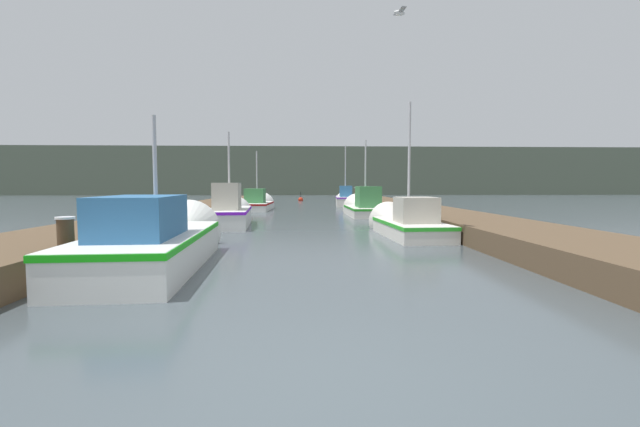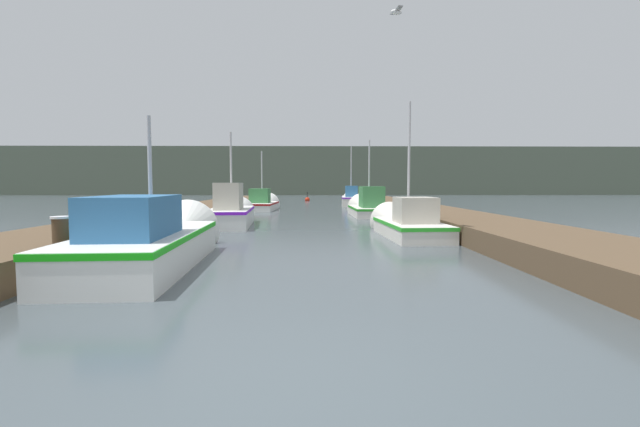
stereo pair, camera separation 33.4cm
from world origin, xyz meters
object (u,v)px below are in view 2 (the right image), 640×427
(fishing_boat_0, at_px, (156,239))
(mooring_piling_3, at_px, (362,196))
(mooring_piling_1, at_px, (61,245))
(seagull_lead, at_px, (396,12))
(fishing_boat_1, at_px, (405,224))
(fishing_boat_5, at_px, (351,199))
(mooring_piling_0, at_px, (399,208))
(mooring_piling_2, at_px, (253,199))
(fishing_boat_4, at_px, (263,204))
(channel_buoy, at_px, (307,200))
(fishing_boat_3, at_px, (368,207))
(fishing_boat_2, at_px, (232,212))

(fishing_boat_0, height_order, mooring_piling_3, fishing_boat_0)
(mooring_piling_1, bearing_deg, fishing_boat_0, 40.21)
(mooring_piling_3, bearing_deg, seagull_lead, -94.80)
(fishing_boat_1, height_order, fishing_boat_5, fishing_boat_5)
(mooring_piling_0, xyz_separation_m, mooring_piling_2, (-8.23, 9.95, 0.09))
(fishing_boat_5, xyz_separation_m, mooring_piling_1, (-7.41, -24.11, 0.05))
(fishing_boat_4, height_order, mooring_piling_2, fishing_boat_4)
(mooring_piling_3, bearing_deg, mooring_piling_2, -152.99)
(seagull_lead, bearing_deg, fishing_boat_5, 166.28)
(fishing_boat_5, relative_size, mooring_piling_0, 5.67)
(mooring_piling_1, bearing_deg, channel_buoy, 82.85)
(fishing_boat_3, height_order, fishing_boat_4, fishing_boat_3)
(fishing_boat_1, xyz_separation_m, fishing_boat_2, (-6.10, 3.42, 0.16))
(mooring_piling_2, height_order, channel_buoy, mooring_piling_2)
(mooring_piling_1, xyz_separation_m, channel_buoy, (4.06, 32.36, -0.39))
(fishing_boat_0, xyz_separation_m, seagull_lead, (5.23, 1.60, 5.21))
(fishing_boat_2, relative_size, mooring_piling_2, 4.52)
(mooring_piling_0, height_order, mooring_piling_1, mooring_piling_1)
(mooring_piling_1, distance_m, channel_buoy, 32.62)
(mooring_piling_3, height_order, seagull_lead, seagull_lead)
(fishing_boat_3, bearing_deg, fishing_boat_4, 139.69)
(fishing_boat_5, bearing_deg, channel_buoy, 115.87)
(mooring_piling_2, height_order, mooring_piling_3, mooring_piling_3)
(fishing_boat_4, relative_size, channel_buoy, 5.22)
(fishing_boat_2, bearing_deg, mooring_piling_1, -102.60)
(channel_buoy, distance_m, seagull_lead, 30.28)
(fishing_boat_1, distance_m, fishing_boat_5, 18.40)
(seagull_lead, bearing_deg, channel_buoy, 173.41)
(fishing_boat_3, xyz_separation_m, seagull_lead, (-0.86, -11.49, 5.28))
(fishing_boat_1, relative_size, fishing_boat_5, 0.86)
(fishing_boat_1, bearing_deg, fishing_boat_2, 147.85)
(fishing_boat_2, distance_m, mooring_piling_2, 13.00)
(mooring_piling_3, xyz_separation_m, channel_buoy, (-4.44, 6.12, -0.53))
(fishing_boat_2, bearing_deg, mooring_piling_2, 90.24)
(fishing_boat_2, distance_m, mooring_piling_3, 18.53)
(mooring_piling_0, bearing_deg, fishing_boat_5, 95.69)
(fishing_boat_1, distance_m, fishing_boat_3, 8.46)
(fishing_boat_4, height_order, mooring_piling_3, fishing_boat_4)
(fishing_boat_2, relative_size, mooring_piling_1, 5.02)
(fishing_boat_2, height_order, fishing_boat_3, fishing_boat_3)
(fishing_boat_3, xyz_separation_m, mooring_piling_0, (1.21, -2.03, 0.08))
(fishing_boat_0, distance_m, fishing_boat_4, 17.97)
(fishing_boat_1, xyz_separation_m, fishing_boat_5, (-0.05, 18.40, 0.12))
(fishing_boat_0, relative_size, mooring_piling_1, 5.78)
(fishing_boat_1, relative_size, channel_buoy, 4.96)
(fishing_boat_3, height_order, mooring_piling_2, fishing_boat_3)
(fishing_boat_0, xyz_separation_m, channel_buoy, (2.76, 31.27, -0.34))
(mooring_piling_3, bearing_deg, mooring_piling_0, -89.58)
(fishing_boat_1, height_order, mooring_piling_0, fishing_boat_1)
(mooring_piling_0, bearing_deg, fishing_boat_2, -157.42)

